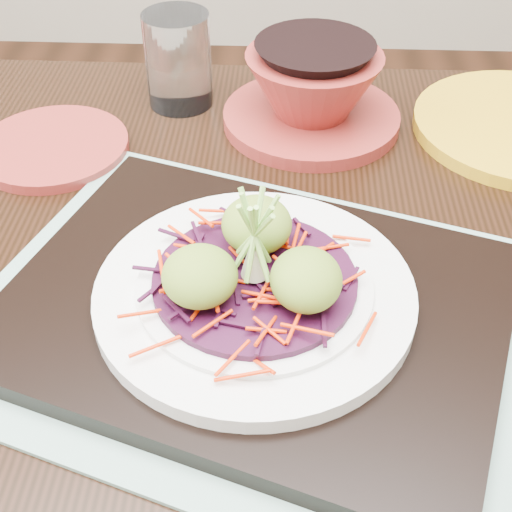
{
  "coord_description": "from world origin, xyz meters",
  "views": [
    {
      "loc": [
        0.05,
        -0.4,
        1.11
      ],
      "look_at": [
        0.03,
        -0.01,
        0.77
      ],
      "focal_mm": 50.0,
      "sensor_mm": 36.0,
      "label": 1
    }
  ],
  "objects_px": {
    "dining_table": "(259,376)",
    "terracotta_bowl_set": "(313,94)",
    "terracotta_side_plate": "(53,147)",
    "water_glass": "(178,60)",
    "white_plate": "(255,292)",
    "serving_tray": "(255,308)"
  },
  "relations": [
    {
      "from": "terracotta_side_plate",
      "to": "water_glass",
      "type": "relative_size",
      "value": 1.49
    },
    {
      "from": "white_plate",
      "to": "terracotta_bowl_set",
      "type": "xyz_separation_m",
      "value": [
        0.05,
        0.28,
        0.01
      ]
    },
    {
      "from": "dining_table",
      "to": "water_glass",
      "type": "bearing_deg",
      "value": 108.52
    },
    {
      "from": "water_glass",
      "to": "terracotta_side_plate",
      "type": "bearing_deg",
      "value": -137.73
    },
    {
      "from": "dining_table",
      "to": "terracotta_bowl_set",
      "type": "distance_m",
      "value": 0.29
    },
    {
      "from": "white_plate",
      "to": "terracotta_bowl_set",
      "type": "bearing_deg",
      "value": 80.94
    },
    {
      "from": "white_plate",
      "to": "terracotta_side_plate",
      "type": "height_order",
      "value": "white_plate"
    },
    {
      "from": "white_plate",
      "to": "water_glass",
      "type": "height_order",
      "value": "water_glass"
    },
    {
      "from": "serving_tray",
      "to": "water_glass",
      "type": "relative_size",
      "value": 3.62
    },
    {
      "from": "dining_table",
      "to": "terracotta_side_plate",
      "type": "height_order",
      "value": "terracotta_side_plate"
    },
    {
      "from": "serving_tray",
      "to": "terracotta_side_plate",
      "type": "xyz_separation_m",
      "value": [
        -0.21,
        0.22,
        -0.01
      ]
    },
    {
      "from": "white_plate",
      "to": "terracotta_bowl_set",
      "type": "relative_size",
      "value": 0.99
    },
    {
      "from": "white_plate",
      "to": "terracotta_side_plate",
      "type": "distance_m",
      "value": 0.3
    },
    {
      "from": "terracotta_bowl_set",
      "to": "white_plate",
      "type": "bearing_deg",
      "value": -99.06
    },
    {
      "from": "serving_tray",
      "to": "water_glass",
      "type": "distance_m",
      "value": 0.34
    },
    {
      "from": "dining_table",
      "to": "serving_tray",
      "type": "bearing_deg",
      "value": -95.94
    },
    {
      "from": "dining_table",
      "to": "terracotta_side_plate",
      "type": "bearing_deg",
      "value": 137.75
    },
    {
      "from": "terracotta_side_plate",
      "to": "terracotta_bowl_set",
      "type": "bearing_deg",
      "value": 14.39
    },
    {
      "from": "dining_table",
      "to": "water_glass",
      "type": "height_order",
      "value": "water_glass"
    },
    {
      "from": "dining_table",
      "to": "terracotta_bowl_set",
      "type": "height_order",
      "value": "terracotta_bowl_set"
    },
    {
      "from": "dining_table",
      "to": "terracotta_bowl_set",
      "type": "bearing_deg",
      "value": 80.96
    },
    {
      "from": "white_plate",
      "to": "dining_table",
      "type": "bearing_deg",
      "value": 83.78
    }
  ]
}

